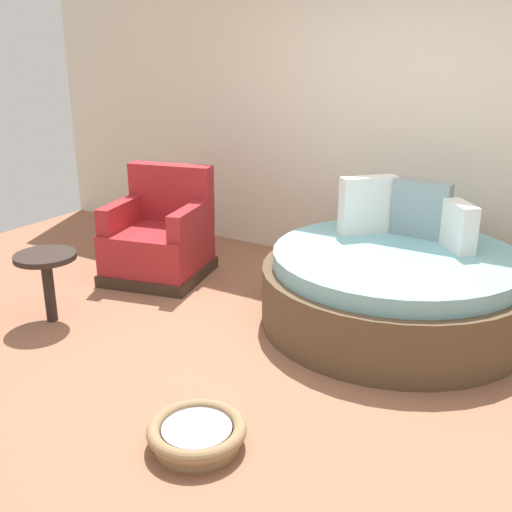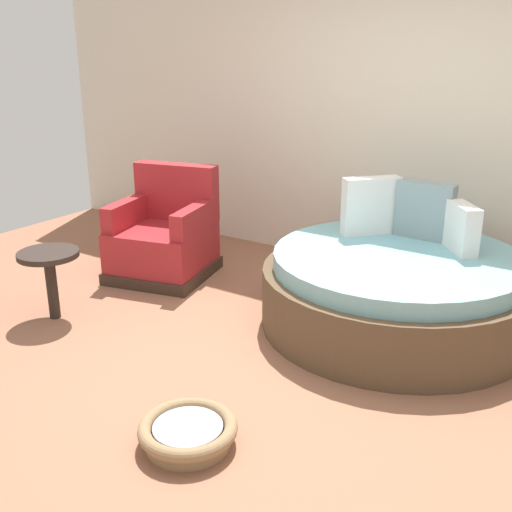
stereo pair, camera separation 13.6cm
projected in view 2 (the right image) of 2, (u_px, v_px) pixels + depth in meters
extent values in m
cube|color=#936047|center=(279.00, 367.00, 3.88)|extent=(8.00, 8.00, 0.02)
cube|color=silver|center=(414.00, 109.00, 5.06)|extent=(8.00, 0.12, 2.84)
cylinder|color=brown|center=(394.00, 297.00, 4.37)|extent=(1.90, 1.90, 0.43)
cylinder|color=#7AB7C1|center=(397.00, 261.00, 4.28)|extent=(1.75, 1.75, 0.12)
cube|color=white|center=(462.00, 228.00, 4.25)|extent=(0.31, 0.34, 0.34)
cube|color=gray|center=(425.00, 211.00, 4.53)|extent=(0.43, 0.14, 0.42)
cube|color=white|center=(371.00, 206.00, 4.64)|extent=(0.38, 0.41, 0.44)
cube|color=#38281E|center=(164.00, 270.00, 5.37)|extent=(0.96, 0.96, 0.10)
cube|color=#A32328|center=(162.00, 247.00, 5.30)|extent=(0.92, 0.92, 0.34)
cube|color=#A32328|center=(177.00, 192.00, 5.44)|extent=(0.78, 0.33, 0.50)
cube|color=#A32328|center=(128.00, 212.00, 5.31)|extent=(0.28, 0.69, 0.22)
cube|color=#A32328|center=(195.00, 219.00, 5.10)|extent=(0.28, 0.69, 0.22)
cylinder|color=#8E704C|center=(188.00, 439.00, 3.11)|extent=(0.44, 0.44, 0.06)
torus|color=#8E704C|center=(188.00, 428.00, 3.09)|extent=(0.51, 0.51, 0.07)
cylinder|color=gray|center=(188.00, 430.00, 3.09)|extent=(0.36, 0.36, 0.05)
cylinder|color=#2D231E|center=(52.00, 288.00, 4.49)|extent=(0.08, 0.08, 0.48)
cylinder|color=#2D231E|center=(48.00, 254.00, 4.40)|extent=(0.44, 0.44, 0.04)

